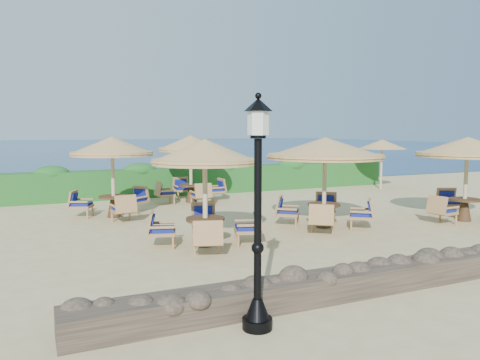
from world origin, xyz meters
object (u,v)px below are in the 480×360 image
cafe_set_0 (205,175)px  cafe_set_4 (191,158)px  extra_parasol (382,144)px  lamp_post (258,224)px  cafe_set_3 (112,160)px  cafe_set_2 (467,159)px  cafe_set_1 (325,161)px

cafe_set_0 → cafe_set_4: 7.13m
extra_parasol → cafe_set_4: bearing=-178.7°
lamp_post → cafe_set_3: lamp_post is taller
lamp_post → cafe_set_3: bearing=92.8°
cafe_set_2 → cafe_set_1: bearing=168.2°
cafe_set_0 → cafe_set_3: same height
lamp_post → extra_parasol: (12.60, 12.00, 0.62)m
cafe_set_0 → lamp_post: bearing=-101.2°
cafe_set_4 → extra_parasol: bearing=1.3°
cafe_set_0 → cafe_set_4: bearing=74.7°
lamp_post → cafe_set_2: (9.55, 4.59, 0.42)m
extra_parasol → cafe_set_3: (-13.08, -2.23, -0.29)m
extra_parasol → cafe_set_1: size_ratio=0.70×
cafe_set_0 → cafe_set_2: size_ratio=0.93×
extra_parasol → cafe_set_0: bearing=-148.6°
extra_parasol → cafe_set_0: cafe_set_0 is taller
cafe_set_1 → lamp_post: bearing=-131.5°
cafe_set_1 → cafe_set_4: same height
cafe_set_1 → cafe_set_2: same height
cafe_set_2 → cafe_set_3: 11.29m
extra_parasol → cafe_set_2: 8.01m
cafe_set_0 → extra_parasol: bearing=31.4°
cafe_set_0 → cafe_set_2: 8.59m
lamp_post → cafe_set_3: 9.78m
cafe_set_2 → cafe_set_4: 9.83m
extra_parasol → cafe_set_2: cafe_set_2 is taller
cafe_set_1 → cafe_set_4: 6.56m
cafe_set_4 → cafe_set_1: bearing=-71.6°
extra_parasol → cafe_set_0: (-11.63, -7.10, -0.40)m
cafe_set_1 → cafe_set_4: (-2.07, 6.22, -0.20)m
lamp_post → cafe_set_0: size_ratio=1.15×
cafe_set_1 → cafe_set_2: size_ratio=1.10×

